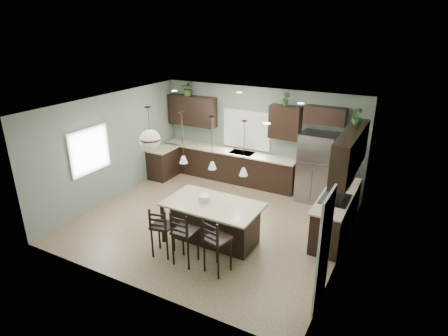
% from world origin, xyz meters
% --- Properties ---
extents(ground, '(6.00, 6.00, 0.00)m').
position_xyz_m(ground, '(0.00, 0.00, 0.00)').
color(ground, '#9E8466').
rests_on(ground, ground).
extents(pantry_door, '(0.04, 0.82, 2.04)m').
position_xyz_m(pantry_door, '(2.98, -1.55, 1.02)').
color(pantry_door, white).
rests_on(pantry_door, ground).
extents(window_back, '(1.35, 0.02, 1.00)m').
position_xyz_m(window_back, '(-0.40, 2.73, 1.55)').
color(window_back, white).
rests_on(window_back, room_shell).
extents(window_left, '(0.02, 1.10, 1.00)m').
position_xyz_m(window_left, '(-2.98, -0.80, 1.55)').
color(window_left, white).
rests_on(window_left, room_shell).
extents(left_return_cabs, '(0.60, 0.90, 0.90)m').
position_xyz_m(left_return_cabs, '(-2.70, 1.70, 0.45)').
color(left_return_cabs, black).
rests_on(left_return_cabs, ground).
extents(left_return_countertop, '(0.66, 0.96, 0.04)m').
position_xyz_m(left_return_countertop, '(-2.68, 1.70, 0.92)').
color(left_return_countertop, '#C4BB94').
rests_on(left_return_countertop, left_return_cabs).
extents(back_lower_cabs, '(4.20, 0.60, 0.90)m').
position_xyz_m(back_lower_cabs, '(-0.85, 2.45, 0.45)').
color(back_lower_cabs, black).
rests_on(back_lower_cabs, ground).
extents(back_countertop, '(4.20, 0.66, 0.04)m').
position_xyz_m(back_countertop, '(-0.85, 2.43, 0.92)').
color(back_countertop, '#C4BB94').
rests_on(back_countertop, back_lower_cabs).
extents(sink_inset, '(0.70, 0.45, 0.01)m').
position_xyz_m(sink_inset, '(-0.40, 2.43, 0.94)').
color(sink_inset, gray).
rests_on(sink_inset, back_countertop).
extents(faucet, '(0.02, 0.02, 0.28)m').
position_xyz_m(faucet, '(-0.40, 2.40, 1.08)').
color(faucet, silver).
rests_on(faucet, back_countertop).
extents(back_upper_left, '(1.55, 0.34, 0.90)m').
position_xyz_m(back_upper_left, '(-2.15, 2.58, 1.95)').
color(back_upper_left, black).
rests_on(back_upper_left, room_shell).
extents(back_upper_right, '(0.85, 0.34, 0.90)m').
position_xyz_m(back_upper_right, '(0.80, 2.58, 1.95)').
color(back_upper_right, black).
rests_on(back_upper_right, room_shell).
extents(fridge_header, '(1.05, 0.34, 0.45)m').
position_xyz_m(fridge_header, '(1.85, 2.58, 2.25)').
color(fridge_header, black).
rests_on(fridge_header, room_shell).
extents(right_lower_cabs, '(0.60, 2.35, 0.90)m').
position_xyz_m(right_lower_cabs, '(2.70, 0.87, 0.45)').
color(right_lower_cabs, black).
rests_on(right_lower_cabs, ground).
extents(right_countertop, '(0.66, 2.35, 0.04)m').
position_xyz_m(right_countertop, '(2.68, 0.87, 0.92)').
color(right_countertop, '#C4BB94').
rests_on(right_countertop, right_lower_cabs).
extents(cooktop, '(0.58, 0.75, 0.02)m').
position_xyz_m(cooktop, '(2.68, 0.60, 0.94)').
color(cooktop, black).
rests_on(cooktop, right_countertop).
extents(wall_oven_front, '(0.01, 0.72, 0.60)m').
position_xyz_m(wall_oven_front, '(2.40, 0.60, 0.45)').
color(wall_oven_front, gray).
rests_on(wall_oven_front, right_lower_cabs).
extents(right_upper_cabs, '(0.34, 2.35, 0.90)m').
position_xyz_m(right_upper_cabs, '(2.83, 0.87, 1.95)').
color(right_upper_cabs, black).
rests_on(right_upper_cabs, room_shell).
extents(microwave, '(0.40, 0.75, 0.40)m').
position_xyz_m(microwave, '(2.78, 0.60, 1.55)').
color(microwave, gray).
rests_on(microwave, right_upper_cabs).
extents(refrigerator, '(0.90, 0.74, 1.85)m').
position_xyz_m(refrigerator, '(1.82, 2.30, 0.93)').
color(refrigerator, gray).
rests_on(refrigerator, ground).
extents(kitchen_island, '(2.05, 1.19, 0.92)m').
position_xyz_m(kitchen_island, '(0.46, -0.78, 0.46)').
color(kitchen_island, black).
rests_on(kitchen_island, ground).
extents(serving_dish, '(0.24, 0.24, 0.14)m').
position_xyz_m(serving_dish, '(0.26, -0.78, 0.99)').
color(serving_dish, white).
rests_on(serving_dish, kitchen_island).
extents(bar_stool_left, '(0.48, 0.48, 1.10)m').
position_xyz_m(bar_stool_left, '(-0.20, -1.66, 0.55)').
color(bar_stool_left, black).
rests_on(bar_stool_left, ground).
extents(bar_stool_center, '(0.44, 0.44, 1.17)m').
position_xyz_m(bar_stool_center, '(0.36, -1.68, 0.58)').
color(bar_stool_center, black).
rests_on(bar_stool_center, ground).
extents(bar_stool_right, '(0.52, 0.52, 1.17)m').
position_xyz_m(bar_stool_right, '(1.05, -1.63, 0.59)').
color(bar_stool_right, black).
rests_on(bar_stool_right, ground).
extents(pendant_left, '(0.17, 0.17, 1.10)m').
position_xyz_m(pendant_left, '(-0.24, -0.77, 2.25)').
color(pendant_left, silver).
rests_on(pendant_left, room_shell).
extents(pendant_center, '(0.17, 0.17, 1.10)m').
position_xyz_m(pendant_center, '(0.46, -0.78, 2.25)').
color(pendant_center, white).
rests_on(pendant_center, room_shell).
extents(pendant_right, '(0.17, 0.17, 1.10)m').
position_xyz_m(pendant_right, '(1.16, -0.79, 2.25)').
color(pendant_right, white).
rests_on(pendant_right, room_shell).
extents(chandelier, '(0.50, 0.50, 0.98)m').
position_xyz_m(chandelier, '(-1.17, -0.67, 2.31)').
color(chandelier, beige).
rests_on(chandelier, room_shell).
extents(plant_back_left, '(0.49, 0.46, 0.45)m').
position_xyz_m(plant_back_left, '(-2.26, 2.55, 2.62)').
color(plant_back_left, '#304F22').
rests_on(plant_back_left, back_upper_left).
extents(plant_back_right, '(0.21, 0.17, 0.37)m').
position_xyz_m(plant_back_right, '(0.80, 2.55, 2.58)').
color(plant_back_right, '#365926').
rests_on(plant_back_right, back_upper_right).
extents(plant_right_wall, '(0.26, 0.26, 0.36)m').
position_xyz_m(plant_right_wall, '(2.80, 1.38, 2.58)').
color(plant_right_wall, '#295625').
rests_on(plant_right_wall, right_upper_cabs).
extents(room_shell, '(6.00, 6.00, 6.00)m').
position_xyz_m(room_shell, '(0.00, 0.00, 1.70)').
color(room_shell, slate).
rests_on(room_shell, ground).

